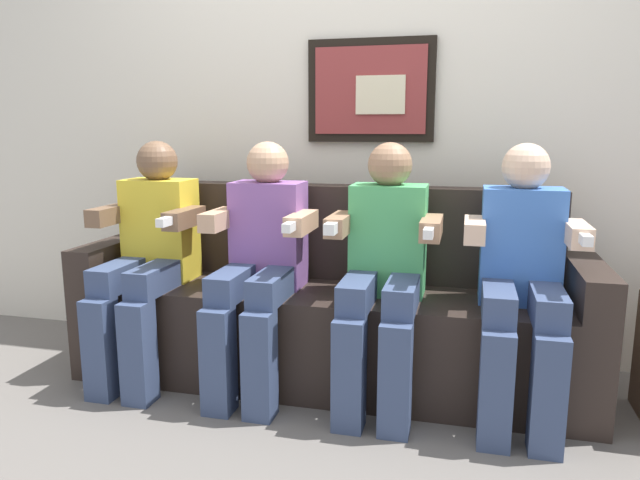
{
  "coord_description": "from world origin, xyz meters",
  "views": [
    {
      "loc": [
        0.6,
        -2.22,
        1.17
      ],
      "look_at": [
        0.0,
        0.15,
        0.7
      ],
      "focal_mm": 32.88,
      "sensor_mm": 36.0,
      "label": 1
    }
  ],
  "objects_px": {
    "couch": "(329,315)",
    "person_right_center": "(384,265)",
    "person_left_center": "(260,258)",
    "person_rightmost": "(522,273)",
    "person_leftmost": "(149,252)"
  },
  "relations": [
    {
      "from": "couch",
      "to": "person_leftmost",
      "type": "height_order",
      "value": "person_leftmost"
    },
    {
      "from": "person_leftmost",
      "to": "person_rightmost",
      "type": "xyz_separation_m",
      "value": [
        1.65,
        0.0,
        0.0
      ]
    },
    {
      "from": "person_right_center",
      "to": "person_rightmost",
      "type": "distance_m",
      "value": 0.55
    },
    {
      "from": "person_right_center",
      "to": "couch",
      "type": "bearing_deg",
      "value": 148.43
    },
    {
      "from": "person_leftmost",
      "to": "person_right_center",
      "type": "height_order",
      "value": "same"
    },
    {
      "from": "couch",
      "to": "person_rightmost",
      "type": "distance_m",
      "value": 0.89
    },
    {
      "from": "person_leftmost",
      "to": "person_right_center",
      "type": "bearing_deg",
      "value": -0.02
    },
    {
      "from": "couch",
      "to": "person_leftmost",
      "type": "distance_m",
      "value": 0.89
    },
    {
      "from": "person_left_center",
      "to": "person_rightmost",
      "type": "bearing_deg",
      "value": 0.0
    },
    {
      "from": "couch",
      "to": "person_right_center",
      "type": "bearing_deg",
      "value": -31.57
    },
    {
      "from": "person_leftmost",
      "to": "person_left_center",
      "type": "distance_m",
      "value": 0.55
    },
    {
      "from": "couch",
      "to": "person_left_center",
      "type": "height_order",
      "value": "person_left_center"
    },
    {
      "from": "person_left_center",
      "to": "couch",
      "type": "bearing_deg",
      "value": 31.54
    },
    {
      "from": "person_left_center",
      "to": "person_right_center",
      "type": "xyz_separation_m",
      "value": [
        0.55,
        -0.0,
        0.0
      ]
    },
    {
      "from": "couch",
      "to": "person_leftmost",
      "type": "bearing_deg",
      "value": -168.45
    }
  ]
}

